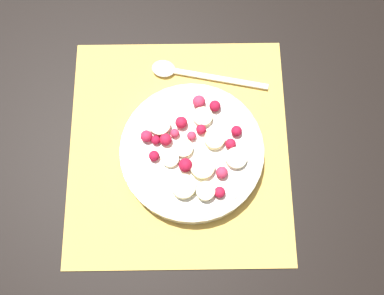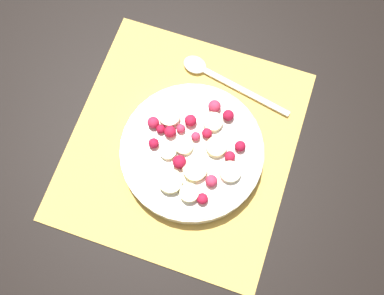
% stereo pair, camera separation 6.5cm
% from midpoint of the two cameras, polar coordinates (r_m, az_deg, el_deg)
% --- Properties ---
extents(ground_plane, '(3.00, 3.00, 0.00)m').
position_cam_midpoint_polar(ground_plane, '(0.69, -4.39, -0.54)').
color(ground_plane, black).
extents(placemat, '(0.38, 0.35, 0.01)m').
position_cam_midpoint_polar(placemat, '(0.69, -4.41, -0.47)').
color(placemat, '#E0B251').
rests_on(placemat, ground_plane).
extents(fruit_bowl, '(0.22, 0.22, 0.05)m').
position_cam_midpoint_polar(fruit_bowl, '(0.66, -2.73, -0.95)').
color(fruit_bowl, silver).
rests_on(fruit_bowl, placemat).
extents(spoon, '(0.06, 0.20, 0.01)m').
position_cam_midpoint_polar(spoon, '(0.73, -3.55, 9.59)').
color(spoon, silver).
rests_on(spoon, placemat).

